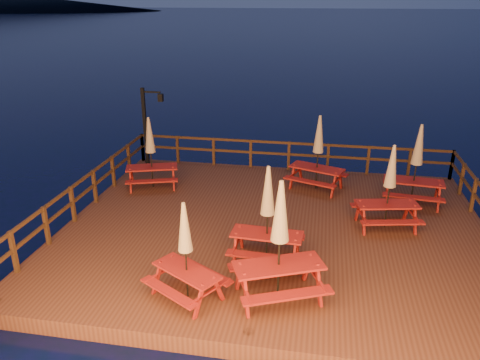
{
  "coord_description": "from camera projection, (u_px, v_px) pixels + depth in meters",
  "views": [
    {
      "loc": [
        1.16,
        -12.03,
        6.64
      ],
      "look_at": [
        -1.12,
        0.6,
        1.54
      ],
      "focal_mm": 35.0,
      "sensor_mm": 36.0,
      "label": 1
    }
  ],
  "objects": [
    {
      "name": "ground",
      "position": [
        274.0,
        239.0,
        13.65
      ],
      "size": [
        500.0,
        500.0,
        0.0
      ],
      "primitive_type": "plane",
      "color": "black",
      "rests_on": "ground"
    },
    {
      "name": "picnic_table_5",
      "position": [
        318.0,
        152.0,
        15.67
      ],
      "size": [
        2.21,
        2.02,
        2.58
      ],
      "rotation": [
        0.0,
        0.0,
        -0.36
      ],
      "color": "maroon",
      "rests_on": "deck"
    },
    {
      "name": "railing",
      "position": [
        281.0,
        180.0,
        14.84
      ],
      "size": [
        11.8,
        9.75,
        1.1
      ],
      "color": "#3E2513",
      "rests_on": "deck"
    },
    {
      "name": "deck",
      "position": [
        274.0,
        233.0,
        13.57
      ],
      "size": [
        12.0,
        10.0,
        0.4
      ],
      "primitive_type": "cube",
      "color": "#4D2518",
      "rests_on": "ground"
    },
    {
      "name": "deck_piles",
      "position": [
        274.0,
        248.0,
        13.76
      ],
      "size": [
        11.44,
        9.44,
        1.4
      ],
      "color": "#3E2513",
      "rests_on": "ground"
    },
    {
      "name": "picnic_table_6",
      "position": [
        186.0,
        250.0,
        9.94
      ],
      "size": [
        2.05,
        1.95,
        2.29
      ],
      "rotation": [
        0.0,
        0.0,
        -0.54
      ],
      "color": "maroon",
      "rests_on": "deck"
    },
    {
      "name": "picnic_table_4",
      "position": [
        267.0,
        213.0,
        11.32
      ],
      "size": [
        1.84,
        1.54,
        2.52
      ],
      "rotation": [
        0.0,
        0.0,
        -0.06
      ],
      "color": "maroon",
      "rests_on": "deck"
    },
    {
      "name": "picnic_table_2",
      "position": [
        416.0,
        163.0,
        14.53
      ],
      "size": [
        1.97,
        1.68,
        2.6
      ],
      "rotation": [
        0.0,
        0.0,
        -0.11
      ],
      "color": "maroon",
      "rests_on": "deck"
    },
    {
      "name": "lamp_post",
      "position": [
        149.0,
        119.0,
        17.89
      ],
      "size": [
        0.85,
        0.18,
        3.0
      ],
      "color": "black",
      "rests_on": "deck"
    },
    {
      "name": "picnic_table_1",
      "position": [
        151.0,
        152.0,
        15.84
      ],
      "size": [
        2.09,
        1.89,
        2.48
      ],
      "rotation": [
        0.0,
        0.0,
        0.32
      ],
      "color": "maroon",
      "rests_on": "deck"
    },
    {
      "name": "picnic_table_0",
      "position": [
        280.0,
        239.0,
        9.83
      ],
      "size": [
        2.41,
        2.23,
        2.78
      ],
      "rotation": [
        0.0,
        0.0,
        0.41
      ],
      "color": "maroon",
      "rests_on": "deck"
    },
    {
      "name": "picnic_table_3",
      "position": [
        390.0,
        186.0,
        13.01
      ],
      "size": [
        1.98,
        1.74,
        2.47
      ],
      "rotation": [
        0.0,
        0.0,
        0.2
      ],
      "color": "maroon",
      "rests_on": "deck"
    }
  ]
}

